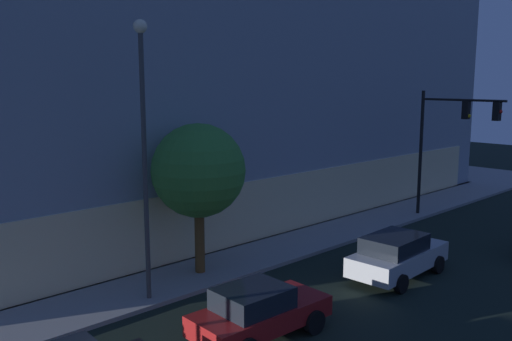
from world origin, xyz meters
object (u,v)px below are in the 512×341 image
at_px(traffic_light_far_corner, 450,130).
at_px(street_lamp_sidewalk, 144,131).
at_px(modern_building, 140,77).
at_px(sidewalk_tree, 199,171).
at_px(car_silver, 397,255).
at_px(car_red, 259,311).

xyz_separation_m(traffic_light_far_corner, street_lamp_sidewalk, (-17.27, 1.60, 0.88)).
distance_m(modern_building, traffic_light_far_corner, 20.05).
distance_m(sidewalk_tree, car_silver, 8.12).
bearing_deg(traffic_light_far_corner, car_silver, -162.82).
distance_m(street_lamp_sidewalk, car_red, 6.69).
distance_m(traffic_light_far_corner, sidewalk_tree, 14.69).
distance_m(street_lamp_sidewalk, car_silver, 10.46).
bearing_deg(modern_building, street_lamp_sidewalk, -121.58).
xyz_separation_m(street_lamp_sidewalk, car_red, (0.87, -4.42, -4.95)).
relative_size(modern_building, street_lamp_sidewalk, 4.02).
xyz_separation_m(sidewalk_tree, car_red, (-1.94, -5.25, -3.24)).
height_order(traffic_light_far_corner, car_red, traffic_light_far_corner).
bearing_deg(traffic_light_far_corner, car_red, -170.26).
relative_size(street_lamp_sidewalk, sidewalk_tree, 1.60).
height_order(sidewalk_tree, car_red, sidewalk_tree).
height_order(street_lamp_sidewalk, sidewalk_tree, street_lamp_sidewalk).
xyz_separation_m(modern_building, car_silver, (-2.38, -21.50, -6.77)).
bearing_deg(car_silver, traffic_light_far_corner, 17.18).
height_order(traffic_light_far_corner, sidewalk_tree, traffic_light_far_corner).
relative_size(modern_building, car_red, 8.55).
height_order(modern_building, car_silver, modern_building).
bearing_deg(sidewalk_tree, car_silver, -44.77).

